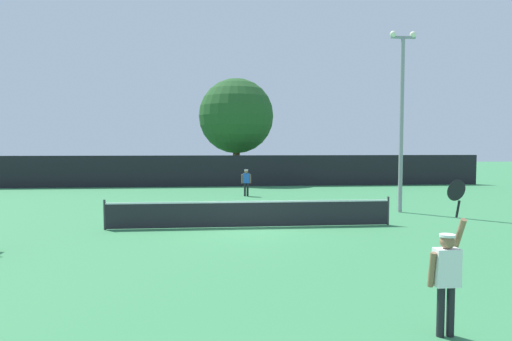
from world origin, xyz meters
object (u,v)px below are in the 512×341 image
at_px(tennis_ball, 197,212).
at_px(parked_car_near, 196,170).
at_px(player_serving, 447,269).
at_px(player_receiving, 246,180).
at_px(parked_car_far, 338,169).
at_px(large_tree, 236,116).
at_px(light_pole, 402,110).
at_px(parked_car_mid, 252,170).

distance_m(tennis_ball, parked_car_near, 19.93).
distance_m(player_serving, tennis_ball, 13.74).
bearing_deg(parked_car_near, player_receiving, -71.27).
bearing_deg(parked_car_far, large_tree, -157.96).
bearing_deg(large_tree, light_pole, -68.48).
bearing_deg(parked_car_mid, parked_car_near, -179.76).
height_order(player_serving, player_receiving, player_serving).
xyz_separation_m(large_tree, parked_car_mid, (1.61, 3.94, -4.53)).
bearing_deg(parked_car_far, parked_car_near, 179.47).
bearing_deg(parked_car_far, player_serving, -106.39).
bearing_deg(player_receiving, tennis_ball, 67.16).
relative_size(player_receiving, large_tree, 0.19).
xyz_separation_m(light_pole, parked_car_far, (3.15, 21.14, -3.76)).
relative_size(player_serving, player_receiving, 1.58).
height_order(large_tree, parked_car_far, large_tree).
xyz_separation_m(player_serving, tennis_ball, (-4.41, 12.97, -1.03)).
bearing_deg(parked_car_mid, tennis_ball, -101.30).
relative_size(light_pole, parked_car_near, 1.84).
relative_size(parked_car_near, parked_car_far, 1.01).
distance_m(tennis_ball, large_tree, 16.98).
height_order(player_receiving, large_tree, large_tree).
distance_m(large_tree, parked_car_far, 11.63).
bearing_deg(tennis_ball, player_serving, -71.21).
distance_m(player_receiving, parked_car_mid, 13.77).
relative_size(player_receiving, tennis_ball, 22.84).
xyz_separation_m(light_pole, parked_car_mid, (-4.91, 20.48, -3.76)).
xyz_separation_m(large_tree, parked_car_far, (9.67, 4.60, -4.53)).
relative_size(player_serving, light_pole, 0.31).
distance_m(player_serving, large_tree, 29.29).
bearing_deg(parked_car_near, light_pole, -59.87).
bearing_deg(parked_car_mid, large_tree, -111.92).
height_order(parked_car_mid, parked_car_far, same).
bearing_deg(parked_car_near, large_tree, -44.89).
xyz_separation_m(player_receiving, tennis_ball, (-2.61, -6.20, -0.91)).
height_order(player_receiving, tennis_ball, player_receiving).
bearing_deg(tennis_ball, player_receiving, 67.16).
distance_m(large_tree, parked_car_near, 6.91).
height_order(light_pole, large_tree, large_tree).
xyz_separation_m(player_receiving, light_pole, (6.40, -6.79, 3.60)).
bearing_deg(parked_car_near, parked_car_far, 7.10).
height_order(player_receiving, parked_car_near, parked_car_near).
distance_m(player_receiving, tennis_ball, 6.78).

